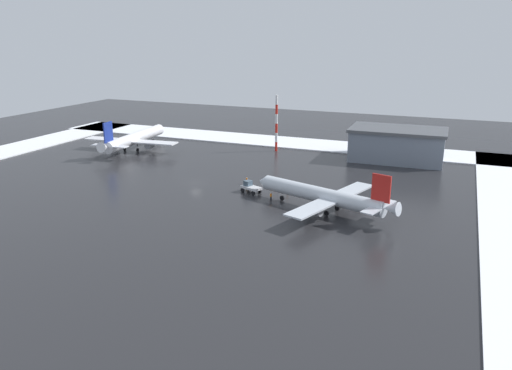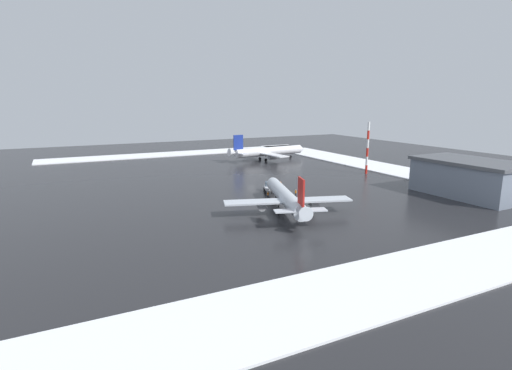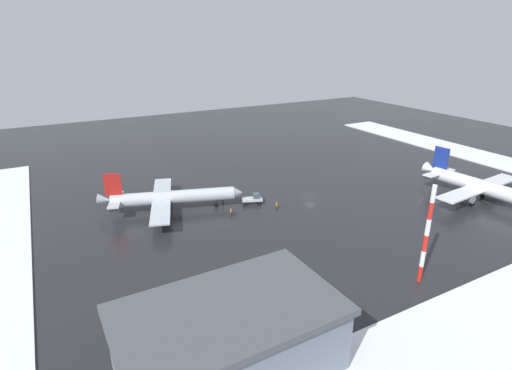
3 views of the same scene
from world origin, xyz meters
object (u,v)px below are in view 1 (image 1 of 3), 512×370
object	(u,v)px
ground_crew_mid_apron	(287,187)
antenna_mast	(276,123)
ground_crew_by_nose_gear	(271,196)
cargo_hangar	(397,144)
airplane_distant_tail	(134,138)
ground_crew_beside_wing	(247,180)
pushback_tug	(250,187)
airplane_parked_portside	(324,196)

from	to	relation	value
ground_crew_mid_apron	antenna_mast	size ratio (longest dim) A/B	0.10
ground_crew_by_nose_gear	antenna_mast	distance (m)	46.26
antenna_mast	cargo_hangar	xyz separation A→B (m)	(-34.04, -1.84, -3.73)
airplane_distant_tail	ground_crew_beside_wing	distance (m)	49.28
airplane_distant_tail	ground_crew_by_nose_gear	world-z (taller)	airplane_distant_tail
ground_crew_by_nose_gear	cargo_hangar	xyz separation A→B (m)	(-19.23, -45.07, 3.47)
cargo_hangar	ground_crew_by_nose_gear	bearing A→B (deg)	65.87
pushback_tug	ground_crew_by_nose_gear	world-z (taller)	pushback_tug
cargo_hangar	pushback_tug	bearing A→B (deg)	57.61
pushback_tug	antenna_mast	world-z (taller)	antenna_mast
antenna_mast	cargo_hangar	size ratio (longest dim) A/B	0.65
airplane_parked_portside	ground_crew_mid_apron	xyz separation A→B (m)	(10.51, -9.02, -2.13)
airplane_parked_portside	ground_crew_by_nose_gear	xyz separation A→B (m)	(11.67, -2.05, -2.13)
airplane_distant_tail	cargo_hangar	size ratio (longest dim) A/B	1.38
pushback_tug	ground_crew_by_nose_gear	xyz separation A→B (m)	(-6.12, 3.47, -0.31)
pushback_tug	ground_crew_by_nose_gear	distance (m)	7.05
ground_crew_beside_wing	antenna_mast	size ratio (longest dim) A/B	0.10
pushback_tug	cargo_hangar	bearing A→B (deg)	-100.17
ground_crew_beside_wing	ground_crew_by_nose_gear	distance (m)	12.72
ground_crew_mid_apron	antenna_mast	bearing A→B (deg)	108.30
airplane_parked_portside	pushback_tug	xyz separation A→B (m)	(17.80, -5.52, -1.82)
ground_crew_mid_apron	ground_crew_beside_wing	xyz separation A→B (m)	(10.40, -1.77, 0.00)
ground_crew_mid_apron	airplane_distant_tail	bearing A→B (deg)	152.99
airplane_parked_portside	ground_crew_beside_wing	xyz separation A→B (m)	(20.91, -10.79, -2.13)
airplane_parked_portside	ground_crew_beside_wing	bearing A→B (deg)	-9.64
airplane_distant_tail	ground_crew_by_nose_gear	xyz separation A→B (m)	(-54.18, 28.80, -2.45)
pushback_tug	cargo_hangar	size ratio (longest dim) A/B	0.20
ground_crew_beside_wing	airplane_parked_portside	bearing A→B (deg)	-15.28
airplane_distant_tail	ground_crew_mid_apron	xyz separation A→B (m)	(-55.35, 21.83, -2.45)
ground_crew_mid_apron	ground_crew_by_nose_gear	xyz separation A→B (m)	(1.17, 6.98, 0.00)
ground_crew_beside_wing	ground_crew_by_nose_gear	world-z (taller)	same
antenna_mast	cargo_hangar	bearing A→B (deg)	-176.91
ground_crew_by_nose_gear	cargo_hangar	world-z (taller)	cargo_hangar
ground_crew_by_nose_gear	antenna_mast	xyz separation A→B (m)	(14.81, -43.23, 7.20)
airplane_distant_tail	ground_crew_beside_wing	world-z (taller)	airplane_distant_tail
ground_crew_mid_apron	pushback_tug	bearing A→B (deg)	-159.84
cargo_hangar	airplane_distant_tail	bearing A→B (deg)	11.47
airplane_parked_portside	antenna_mast	xyz separation A→B (m)	(26.48, -45.28, 5.06)
cargo_hangar	ground_crew_mid_apron	bearing A→B (deg)	63.61
ground_crew_beside_wing	pushback_tug	bearing A→B (deg)	-47.43
pushback_tug	cargo_hangar	distance (m)	48.81
ground_crew_beside_wing	ground_crew_by_nose_gear	size ratio (longest dim) A/B	1.00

